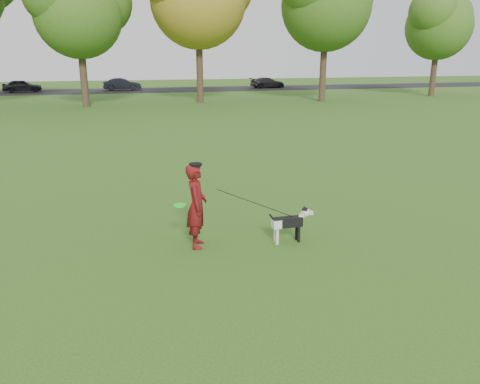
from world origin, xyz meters
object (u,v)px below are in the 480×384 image
object	(u,v)px
car_mid	(122,84)
car_left	(22,86)
man	(197,206)
dog	(291,221)
car_right	(268,83)

from	to	relation	value
car_mid	car_left	bearing A→B (deg)	90.83
car_left	man	bearing A→B (deg)	-172.59
man	car_mid	xyz separation A→B (m)	(-0.53, 40.16, -0.16)
man	dog	world-z (taller)	man
car_right	car_mid	bearing A→B (deg)	85.07
dog	car_left	xyz separation A→B (m)	(-11.30, 40.39, 0.19)
man	car_right	bearing A→B (deg)	-7.16
car_mid	car_right	size ratio (longest dim) A/B	0.98
car_left	car_mid	distance (m)	9.05
man	car_left	bearing A→B (deg)	25.91
car_left	car_right	xyz separation A→B (m)	(23.93, 0.00, -0.05)
dog	car_left	size ratio (longest dim) A/B	0.26
car_left	car_right	size ratio (longest dim) A/B	0.92
dog	car_right	xyz separation A→B (m)	(12.62, 40.39, 0.14)
car_mid	car_right	xyz separation A→B (m)	(14.88, 0.00, -0.06)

